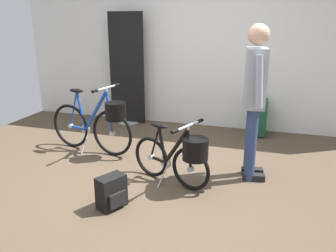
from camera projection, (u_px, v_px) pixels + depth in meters
ground_plane at (153, 181)px, 3.80m from camera, size 6.13×6.13×0.00m
back_wall at (200, 39)px, 5.45m from camera, size 6.13×0.10×2.78m
floor_banner_stand at (127, 75)px, 5.70m from camera, size 0.60×0.36×1.81m
folding_bike_foreground at (180, 155)px, 3.59m from camera, size 0.94×0.53×0.71m
display_bike_left at (98, 122)px, 4.49m from camera, size 1.29×0.53×0.91m
visitor_near_wall at (255, 94)px, 3.62m from camera, size 0.31×0.53×1.66m
rolling_suitcase at (260, 117)px, 5.23m from camera, size 0.18×0.36×0.83m
backpack_on_floor at (112, 192)px, 3.23m from camera, size 0.27×0.31×0.32m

